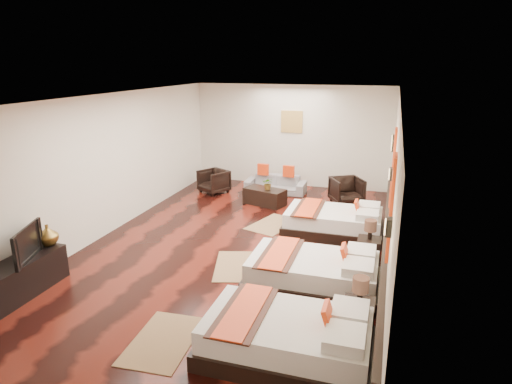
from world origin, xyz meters
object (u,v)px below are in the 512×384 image
(bed_far, at_px, (335,222))
(sofa, at_px, (276,184))
(bed_near, at_px, (289,337))
(tv_console, at_px, (12,283))
(nightstand_b, at_px, (369,248))
(table_plant, at_px, (268,184))
(coffee_table, at_px, (265,196))
(armchair_left, at_px, (214,181))
(figurine, at_px, (48,235))
(armchair_right, at_px, (347,191))
(bed_mid, at_px, (314,272))
(tv, at_px, (22,244))
(nightstand_a, at_px, (359,313))

(bed_far, xyz_separation_m, sofa, (-1.90, 2.48, -0.02))
(bed_near, distance_m, tv_console, 4.20)
(bed_near, distance_m, nightstand_b, 3.04)
(table_plant, bearing_deg, coffee_table, 155.78)
(nightstand_b, height_order, table_plant, nightstand_b)
(tv_console, bearing_deg, bed_near, -1.23)
(sofa, relative_size, armchair_left, 2.35)
(figurine, relative_size, armchair_left, 0.50)
(figurine, bearing_deg, armchair_right, 51.59)
(bed_mid, xyz_separation_m, bed_far, (-0.00, 2.38, -0.01))
(bed_mid, bearing_deg, coffee_table, 116.44)
(tv, height_order, figurine, tv)
(nightstand_b, distance_m, table_plant, 3.64)
(bed_mid, relative_size, table_plant, 6.68)
(nightstand_a, distance_m, tv, 4.94)
(bed_near, height_order, table_plant, bed_near)
(armchair_right, height_order, coffee_table, armchair_right)
(nightstand_a, relative_size, tv_console, 0.44)
(figurine, xyz_separation_m, armchair_left, (0.71, 5.25, -0.41))
(nightstand_a, bearing_deg, bed_near, -134.98)
(bed_near, height_order, tv, tv)
(bed_near, relative_size, bed_mid, 1.00)
(bed_far, relative_size, nightstand_b, 2.51)
(figurine, bearing_deg, nightstand_a, -1.71)
(bed_mid, bearing_deg, nightstand_b, 57.76)
(bed_mid, distance_m, armchair_left, 5.61)
(tv, bearing_deg, nightstand_b, -81.53)
(bed_mid, relative_size, nightstand_b, 2.57)
(bed_far, xyz_separation_m, nightstand_a, (0.75, -3.39, 0.02))
(nightstand_a, distance_m, armchair_left, 6.86)
(bed_near, xyz_separation_m, tv, (-4.15, 0.33, 0.54))
(bed_near, xyz_separation_m, table_plant, (-1.80, 5.53, 0.29))
(tv_console, relative_size, table_plant, 5.95)
(bed_mid, xyz_separation_m, coffee_table, (-1.90, 3.81, -0.06))
(bed_near, distance_m, armchair_right, 6.22)
(figurine, height_order, armchair_right, figurine)
(tv, height_order, table_plant, tv)
(tv_console, bearing_deg, armchair_left, 83.33)
(bed_near, relative_size, figurine, 5.94)
(figurine, height_order, sofa, figurine)
(nightstand_b, distance_m, coffee_table, 3.73)
(armchair_left, distance_m, coffee_table, 1.70)
(nightstand_a, height_order, figurine, figurine)
(nightstand_b, xyz_separation_m, tv_console, (-4.95, -2.86, -0.00))
(tv_console, bearing_deg, sofa, 70.60)
(tv, height_order, sofa, tv)
(figurine, bearing_deg, bed_far, 37.69)
(tv, xyz_separation_m, sofa, (2.25, 6.29, -0.57))
(armchair_left, bearing_deg, coffee_table, 9.70)
(bed_mid, xyz_separation_m, table_plant, (-1.80, 3.77, 0.29))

